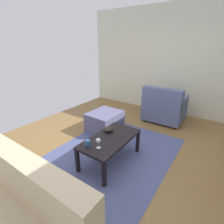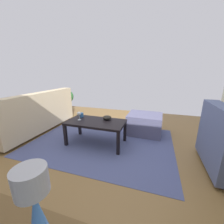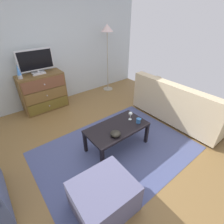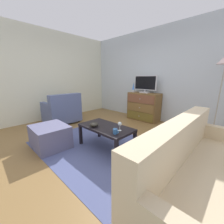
{
  "view_description": "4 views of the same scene",
  "coord_description": "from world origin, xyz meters",
  "px_view_note": "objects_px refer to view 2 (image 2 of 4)",
  "views": [
    {
      "loc": [
        2.17,
        1.23,
        1.8
      ],
      "look_at": [
        0.15,
        -0.17,
        0.82
      ],
      "focal_mm": 27.18,
      "sensor_mm": 36.0,
      "label": 1
    },
    {
      "loc": [
        -0.72,
        2.06,
        1.3
      ],
      "look_at": [
        -0.01,
        -0.18,
        0.62
      ],
      "focal_mm": 22.36,
      "sensor_mm": 36.0,
      "label": 2
    },
    {
      "loc": [
        -1.17,
        -1.79,
        2.12
      ],
      "look_at": [
        0.29,
        0.04,
        0.65
      ],
      "focal_mm": 26.58,
      "sensor_mm": 36.0,
      "label": 3
    },
    {
      "loc": [
        2.06,
        -1.81,
        1.32
      ],
      "look_at": [
        0.32,
        0.0,
        0.7
      ],
      "focal_mm": 22.11,
      "sensor_mm": 36.0,
      "label": 4
    }
  ],
  "objects_px": {
    "couch_large": "(34,116)",
    "potted_plant": "(67,98)",
    "coffee_table": "(96,124)",
    "wine_glass": "(79,114)",
    "ottoman": "(144,124)",
    "bowl_decorative": "(107,118)",
    "mug": "(81,115)"
  },
  "relations": [
    {
      "from": "couch_large",
      "to": "potted_plant",
      "type": "relative_size",
      "value": 2.72
    },
    {
      "from": "coffee_table",
      "to": "wine_glass",
      "type": "relative_size",
      "value": 6.64
    },
    {
      "from": "couch_large",
      "to": "potted_plant",
      "type": "distance_m",
      "value": 1.67
    },
    {
      "from": "wine_glass",
      "to": "potted_plant",
      "type": "bearing_deg",
      "value": -49.78
    },
    {
      "from": "ottoman",
      "to": "potted_plant",
      "type": "xyz_separation_m",
      "value": [
        2.68,
        -1.07,
        0.22
      ]
    },
    {
      "from": "coffee_table",
      "to": "couch_large",
      "type": "relative_size",
      "value": 0.53
    },
    {
      "from": "couch_large",
      "to": "wine_glass",
      "type": "bearing_deg",
      "value": 172.47
    },
    {
      "from": "bowl_decorative",
      "to": "ottoman",
      "type": "height_order",
      "value": "bowl_decorative"
    },
    {
      "from": "mug",
      "to": "ottoman",
      "type": "xyz_separation_m",
      "value": [
        -1.18,
        -0.59,
        -0.26
      ]
    },
    {
      "from": "coffee_table",
      "to": "bowl_decorative",
      "type": "bearing_deg",
      "value": -136.74
    },
    {
      "from": "coffee_table",
      "to": "mug",
      "type": "xyz_separation_m",
      "value": [
        0.37,
        -0.14,
        0.09
      ]
    },
    {
      "from": "coffee_table",
      "to": "ottoman",
      "type": "bearing_deg",
      "value": -138.24
    },
    {
      "from": "coffee_table",
      "to": "mug",
      "type": "bearing_deg",
      "value": -20.34
    },
    {
      "from": "mug",
      "to": "couch_large",
      "type": "relative_size",
      "value": 0.06
    },
    {
      "from": "potted_plant",
      "to": "bowl_decorative",
      "type": "bearing_deg",
      "value": 140.94
    },
    {
      "from": "mug",
      "to": "bowl_decorative",
      "type": "xyz_separation_m",
      "value": [
        -0.53,
        -0.02,
        -0.01
      ]
    },
    {
      "from": "mug",
      "to": "wine_glass",
      "type": "bearing_deg",
      "value": 105.34
    },
    {
      "from": "coffee_table",
      "to": "mug",
      "type": "height_order",
      "value": "mug"
    },
    {
      "from": "coffee_table",
      "to": "wine_glass",
      "type": "height_order",
      "value": "wine_glass"
    },
    {
      "from": "couch_large",
      "to": "ottoman",
      "type": "bearing_deg",
      "value": -166.42
    },
    {
      "from": "coffee_table",
      "to": "bowl_decorative",
      "type": "relative_size",
      "value": 6.39
    },
    {
      "from": "coffee_table",
      "to": "wine_glass",
      "type": "bearing_deg",
      "value": 4.37
    },
    {
      "from": "wine_glass",
      "to": "bowl_decorative",
      "type": "relative_size",
      "value": 0.96
    },
    {
      "from": "mug",
      "to": "ottoman",
      "type": "height_order",
      "value": "mug"
    },
    {
      "from": "mug",
      "to": "bowl_decorative",
      "type": "relative_size",
      "value": 0.7
    },
    {
      "from": "wine_glass",
      "to": "couch_large",
      "type": "xyz_separation_m",
      "value": [
        1.28,
        -0.17,
        -0.21
      ]
    },
    {
      "from": "mug",
      "to": "bowl_decorative",
      "type": "height_order",
      "value": "mug"
    },
    {
      "from": "bowl_decorative",
      "to": "couch_large",
      "type": "xyz_separation_m",
      "value": [
        1.76,
        0.01,
        -0.13
      ]
    },
    {
      "from": "bowl_decorative",
      "to": "potted_plant",
      "type": "height_order",
      "value": "potted_plant"
    },
    {
      "from": "wine_glass",
      "to": "potted_plant",
      "type": "xyz_separation_m",
      "value": [
        1.54,
        -1.82,
        -0.12
      ]
    },
    {
      "from": "wine_glass",
      "to": "ottoman",
      "type": "xyz_separation_m",
      "value": [
        -1.14,
        -0.75,
        -0.34
      ]
    },
    {
      "from": "potted_plant",
      "to": "couch_large",
      "type": "bearing_deg",
      "value": 99.06
    }
  ]
}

